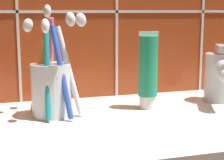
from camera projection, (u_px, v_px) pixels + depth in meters
The scene contains 4 objects.
sink_counter at pixel (135, 124), 61.46cm from camera, with size 76.94×34.12×2.00cm, color silver.
toothbrush_cup at pixel (52, 84), 61.62cm from camera, with size 10.50×10.69×18.47cm.
toothpaste_tube at pixel (148, 71), 66.21cm from camera, with size 3.55×3.38×13.81cm.
sink_faucet at pixel (220, 75), 70.94cm from camera, with size 7.54×11.82×10.90cm.
Camera 1 is at (-20.40, -55.56, 19.45)cm, focal length 60.00 mm.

